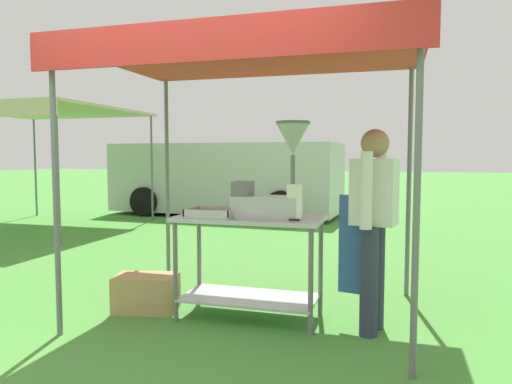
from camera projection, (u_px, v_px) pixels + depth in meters
ground_plane at (317, 229)px, 9.14m from camera, size 70.00×70.00×0.00m
stall_canopy at (253, 60)px, 4.06m from camera, size 2.84×2.07×2.31m
donut_cart at (249, 247)px, 4.09m from camera, size 1.25×0.61×0.89m
donut_tray at (213, 214)px, 4.06m from camera, size 0.40×0.34×0.07m
donut_fryer at (275, 180)px, 3.95m from camera, size 0.64×0.28×0.80m
menu_sign at (294, 205)px, 3.79m from camera, size 0.13×0.05×0.29m
vendor at (373, 219)px, 3.75m from camera, size 0.47×0.54×1.61m
supply_crate at (146, 293)px, 4.32m from camera, size 0.62×0.46×0.32m
van_silver at (226, 178)px, 11.40m from camera, size 5.45×2.32×1.69m
neighbour_tent at (40, 113)px, 9.17m from camera, size 3.24×3.19×2.30m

